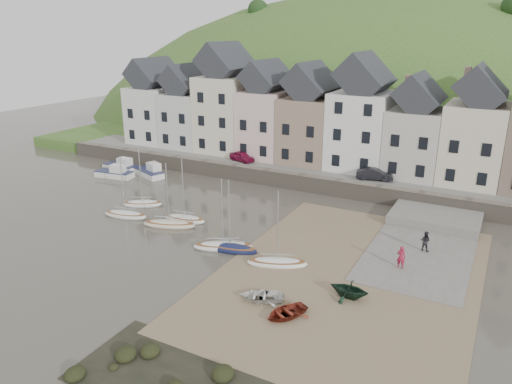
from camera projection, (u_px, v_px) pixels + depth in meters
The scene contains 26 objects.
ground at pixel (223, 246), 40.65m from camera, with size 160.00×160.00×0.00m, color #4D493D.
quay_land at pixel (343, 154), 67.15m from camera, with size 90.00×30.00×1.50m, color #395D25.
quay_street at pixel (313, 169), 57.29m from camera, with size 70.00×7.00×0.10m, color slate.
seawall at pixel (302, 182), 54.57m from camera, with size 70.00×1.20×1.80m, color slate.
beach at pixel (349, 275), 35.75m from camera, with size 18.00×26.00×0.06m, color #7E6C4C.
slipway at pixel (424, 245), 40.64m from camera, with size 8.00×18.00×0.12m, color slate.
hillside at pixel (358, 210), 98.80m from camera, with size 134.40×84.00×84.00m.
townhouse_terrace at pixel (340, 117), 57.57m from camera, with size 61.05×8.00×13.93m.
sailboat_0 at pixel (143, 203), 49.71m from camera, with size 4.33×3.35×6.32m.
sailboat_1 at pixel (125, 214), 46.77m from camera, with size 4.73×2.33×6.32m.
sailboat_2 at pixel (169, 224), 44.51m from camera, with size 5.23×3.13×6.32m.
sailboat_3 at pixel (185, 219), 45.74m from camera, with size 4.36×2.05×6.32m.
sailboat_4 at pixel (223, 246), 40.00m from camera, with size 5.11×3.64×6.32m.
sailboat_5 at pixel (230, 248), 39.69m from camera, with size 5.00×2.22×6.32m.
sailboat_6 at pixel (277, 262), 37.16m from camera, with size 4.95×3.19×6.32m.
motorboat_0 at pixel (122, 166), 62.16m from camera, with size 4.93×1.92×1.70m.
motorboat_1 at pixel (115, 173), 59.20m from camera, with size 4.95×2.36×1.70m.
motorboat_2 at pixel (150, 171), 59.76m from camera, with size 5.22×3.38×1.70m.
rowboat_white at pixel (262, 296), 32.29m from camera, with size 2.16×3.03×0.63m, color silver.
rowboat_green at pixel (349, 289), 32.48m from camera, with size 2.25×2.61×1.37m, color black.
rowboat_red at pixel (286, 312), 30.46m from camera, with size 2.11×2.95×0.61m, color maroon.
person_red at pixel (401, 257), 36.37m from camera, with size 0.65×0.43×1.78m, color maroon.
person_dark at pixel (425, 241), 39.24m from camera, with size 0.82×0.64×1.69m, color black.
car_left at pixel (242, 156), 60.33m from camera, with size 1.45×3.60×1.23m, color maroon.
car_right at pixel (375, 174), 52.83m from camera, with size 1.39×4.00×1.32m, color black.
shore_rocks at pixel (176, 378), 25.06m from camera, with size 14.00×6.07×0.77m.
Camera 1 is at (19.90, -31.36, 17.37)m, focal length 33.77 mm.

